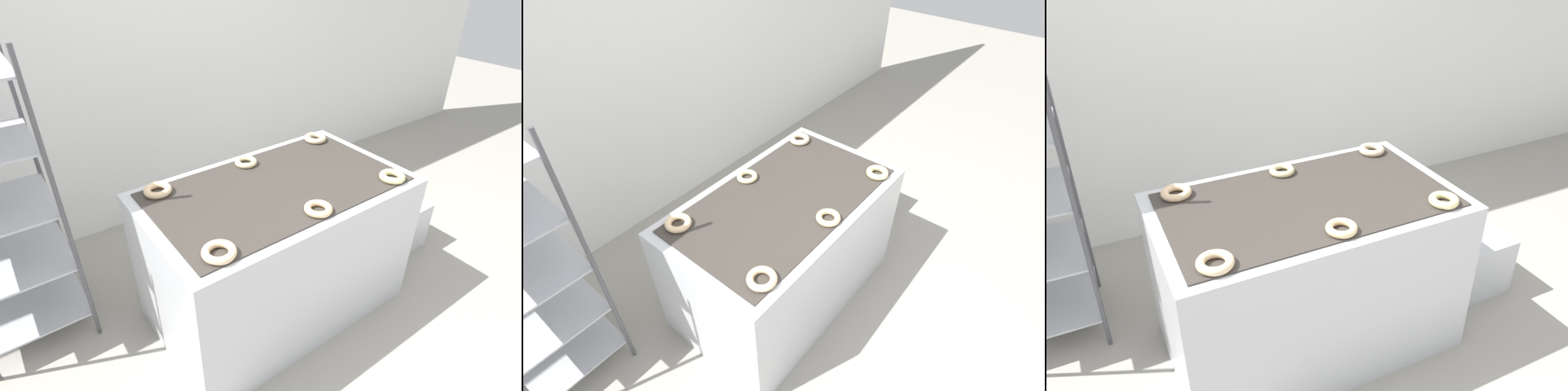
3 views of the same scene
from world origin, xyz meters
TOP-DOWN VIEW (x-y plane):
  - ground_plane at (0.00, 0.00)m, footprint 14.00×14.00m
  - wall_back at (0.00, 2.12)m, footprint 8.00×0.05m
  - fryer_machine at (0.00, 0.68)m, footprint 1.45×0.85m
  - glaze_bin at (1.10, 0.62)m, footprint 0.39×0.31m
  - donut_near_left at (-0.54, 0.37)m, footprint 0.15×0.15m
  - donut_near_center at (0.01, 0.37)m, footprint 0.14×0.14m
  - donut_near_right at (0.55, 0.36)m, footprint 0.14×0.14m
  - donut_far_left at (-0.55, 0.98)m, footprint 0.15×0.15m
  - donut_far_center at (-0.00, 0.98)m, footprint 0.13×0.13m
  - donut_far_right at (0.55, 0.99)m, footprint 0.14×0.14m

SIDE VIEW (x-z plane):
  - ground_plane at x=0.00m, z-range 0.00..0.00m
  - glaze_bin at x=1.10m, z-range 0.00..0.37m
  - fryer_machine at x=0.00m, z-range 0.00..0.88m
  - donut_far_center at x=0.00m, z-range 0.88..0.91m
  - donut_near_center at x=0.01m, z-range 0.88..0.92m
  - donut_near_left at x=-0.54m, z-range 0.88..0.92m
  - donut_far_left at x=-0.55m, z-range 0.88..0.92m
  - donut_near_right at x=0.55m, z-range 0.88..0.92m
  - donut_far_right at x=0.55m, z-range 0.88..0.92m
  - wall_back at x=0.00m, z-range 0.00..2.80m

